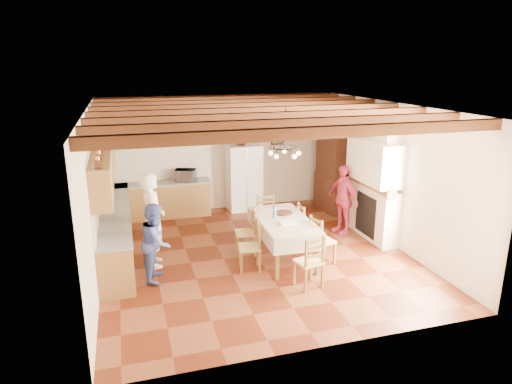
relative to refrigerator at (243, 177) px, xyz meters
The scene contains 31 objects.
floor 3.19m from the refrigerator, 100.33° to the right, with size 6.00×6.50×0.02m, color #4E1B0B.
ceiling 3.74m from the refrigerator, 100.33° to the right, with size 6.00×6.50×0.02m, color silver.
wall_back 0.87m from the refrigerator, 156.32° to the left, with size 6.00×0.02×3.00m, color beige.
wall_front 6.33m from the refrigerator, 95.01° to the right, with size 6.00×0.02×3.00m, color beige.
wall_left 4.71m from the refrigerator, 139.70° to the right, with size 0.02×6.50×3.00m, color beige.
wall_right 3.95m from the refrigerator, 50.82° to the right, with size 0.02×6.50×3.00m, color beige.
ceiling_beams 3.69m from the refrigerator, 100.33° to the right, with size 6.00×6.30×0.16m, color #381F0C, non-canonical shape.
lower_cabinets_left 3.82m from the refrigerator, 148.79° to the right, with size 0.60×4.30×0.86m, color brown.
lower_cabinets_back 2.15m from the refrigerator, behind, with size 2.30×0.60×0.86m, color brown.
countertop_left 3.80m from the refrigerator, 148.79° to the right, with size 0.62×4.30×0.04m, color slate.
countertop_back 2.10m from the refrigerator, behind, with size 2.34×0.62×0.04m, color slate.
backsplash_left 4.06m from the refrigerator, 150.89° to the right, with size 0.03×4.30×0.60m, color beige.
backsplash_back 2.14m from the refrigerator, behind, with size 2.30×0.03×0.60m, color beige.
upper_cabinets 4.03m from the refrigerator, 149.74° to the right, with size 0.35×4.20×0.70m, color brown.
fireplace 3.60m from the refrigerator, 52.41° to the right, with size 0.56×1.60×2.80m, color #EFE5CB, non-canonical shape.
wall_picture 1.42m from the refrigerator, 11.93° to the left, with size 0.34×0.03×0.42m, color #301D14.
refrigerator is the anchor object (origin of this frame).
hutch 2.34m from the refrigerator, 18.94° to the right, with size 0.50×1.18×2.15m, color #381911, non-canonical shape.
dining_table 3.32m from the refrigerator, 91.05° to the right, with size 1.02×1.93×0.83m.
chandelier 3.60m from the refrigerator, 91.05° to the right, with size 0.47×0.47×0.03m, color black.
chair_left_near 3.75m from the refrigerator, 103.08° to the right, with size 0.42×0.40×0.96m, color brown, non-canonical shape.
chair_left_far 3.01m from the refrigerator, 104.06° to the right, with size 0.42×0.40×0.96m, color brown, non-canonical shape.
chair_right_near 3.80m from the refrigerator, 80.86° to the right, with size 0.42×0.40×0.96m, color brown, non-canonical shape.
chair_right_far 3.03m from the refrigerator, 77.84° to the right, with size 0.42×0.40×0.96m, color brown, non-canonical shape.
chair_end_near 4.56m from the refrigerator, 90.39° to the right, with size 0.42×0.40×0.96m, color brown, non-canonical shape.
chair_end_far 2.20m from the refrigerator, 91.07° to the right, with size 0.42×0.40×0.96m, color brown, non-canonical shape.
person_man 3.85m from the refrigerator, 131.17° to the right, with size 0.67×0.44×1.84m, color white.
person_woman_blue 4.33m from the refrigerator, 125.92° to the right, with size 0.69×0.54×1.43m, color #4355A1.
person_woman_red 2.91m from the refrigerator, 54.20° to the right, with size 0.94×0.39×1.61m, color #BB2F4C.
microwave 1.53m from the refrigerator, behind, with size 0.52×0.35×0.29m, color silver.
fridge_vase 1.03m from the refrigerator, behind, with size 0.32×0.32×0.33m, color #381911.
Camera 1 is at (-2.41, -8.24, 3.84)m, focal length 32.00 mm.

